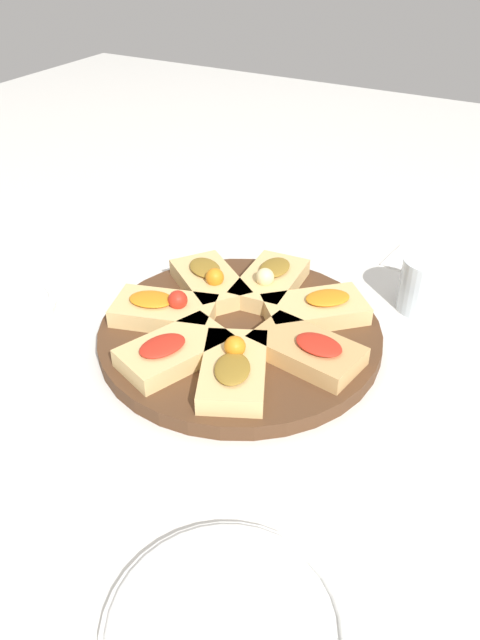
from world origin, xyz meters
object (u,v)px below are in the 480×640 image
at_px(plate_left, 226,628).
at_px(water_glass, 425,285).
at_px(napkin_stack, 420,262).
at_px(serving_board, 240,334).

bearing_deg(plate_left, water_glass, -90.49).
distance_m(plate_left, napkin_stack, 0.78).
bearing_deg(serving_board, water_glass, -134.22).
bearing_deg(serving_board, plate_left, 117.60).
distance_m(serving_board, water_glass, 0.31).
distance_m(serving_board, napkin_stack, 0.41).
bearing_deg(napkin_stack, plate_left, 92.80).
bearing_deg(water_glass, serving_board, 45.78).
relative_size(serving_board, plate_left, 1.83).
relative_size(plate_left, water_glass, 2.60).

